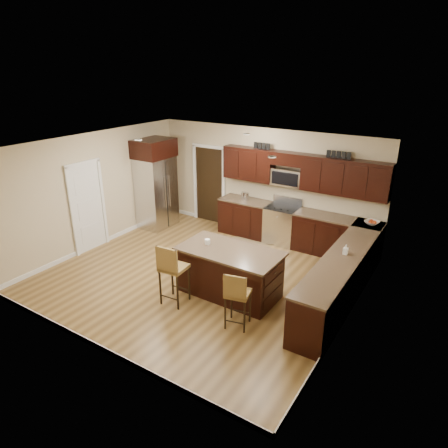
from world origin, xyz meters
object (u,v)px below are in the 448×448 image
Objects in this scene: range at (282,224)px; stool_left at (172,268)px; island at (230,274)px; stool_right at (237,294)px; refrigerator at (156,183)px.

stool_left is at bearing -98.19° from range.
stool_right is (0.65, -0.84, 0.21)m from island.
range reaches higher than stool_right.
range is 3.47m from refrigerator.
refrigerator reaches higher than stool_right.
refrigerator reaches higher than stool_left.
island is 1.88× the size of stool_right.
stool_left is 1.35m from stool_right.
range is 0.94× the size of stool_left.
refrigerator is at bearing 130.78° from stool_left.
island is at bearing -86.23° from range.
island is 1.64× the size of stool_left.
refrigerator is (-3.48, 1.93, 0.77)m from island.
island is 1.14m from stool_left.
stool_right is at bearing -3.86° from stool_left.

